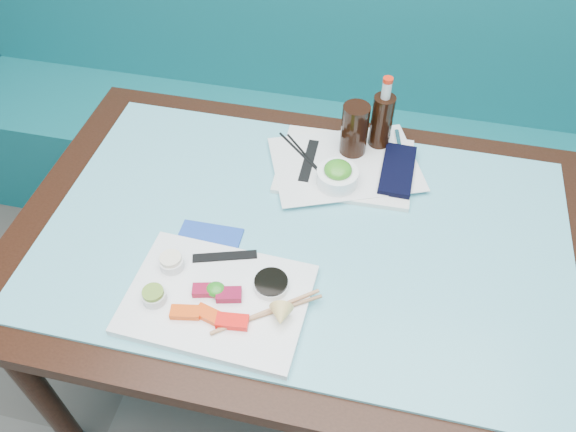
% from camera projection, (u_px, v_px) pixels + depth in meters
% --- Properties ---
extents(booth_bench, '(3.00, 0.56, 1.17)m').
position_uv_depth(booth_bench, '(347.00, 134.00, 2.15)').
color(booth_bench, '#11656C').
rests_on(booth_bench, ground).
extents(dining_table, '(1.40, 0.90, 0.75)m').
position_uv_depth(dining_table, '(305.00, 256.00, 1.39)').
color(dining_table, black).
rests_on(dining_table, ground).
extents(glass_top, '(1.22, 0.76, 0.01)m').
position_uv_depth(glass_top, '(306.00, 234.00, 1.32)').
color(glass_top, '#62B6C5').
rests_on(glass_top, dining_table).
extents(sashimi_plate, '(0.39, 0.29, 0.02)m').
position_uv_depth(sashimi_plate, '(218.00, 299.00, 1.19)').
color(sashimi_plate, white).
rests_on(sashimi_plate, glass_top).
extents(salmon_left, '(0.06, 0.04, 0.01)m').
position_uv_depth(salmon_left, '(185.00, 312.00, 1.15)').
color(salmon_left, '#F74909').
rests_on(salmon_left, sashimi_plate).
extents(salmon_mid, '(0.07, 0.04, 0.01)m').
position_uv_depth(salmon_mid, '(209.00, 315.00, 1.14)').
color(salmon_mid, '#FF430A').
rests_on(salmon_mid, sashimi_plate).
extents(salmon_right, '(0.07, 0.04, 0.02)m').
position_uv_depth(salmon_right, '(232.00, 322.00, 1.13)').
color(salmon_right, '#FF100A').
rests_on(salmon_right, sashimi_plate).
extents(tuna_left, '(0.05, 0.04, 0.02)m').
position_uv_depth(tuna_left, '(204.00, 290.00, 1.18)').
color(tuna_left, maroon).
rests_on(tuna_left, sashimi_plate).
extents(tuna_right, '(0.06, 0.04, 0.02)m').
position_uv_depth(tuna_right, '(229.00, 295.00, 1.17)').
color(tuna_right, maroon).
rests_on(tuna_right, sashimi_plate).
extents(seaweed_garnish, '(0.04, 0.04, 0.02)m').
position_uv_depth(seaweed_garnish, '(216.00, 289.00, 1.18)').
color(seaweed_garnish, '#28831E').
rests_on(seaweed_garnish, sashimi_plate).
extents(ramekin_wasabi, '(0.06, 0.06, 0.02)m').
position_uv_depth(ramekin_wasabi, '(154.00, 297.00, 1.17)').
color(ramekin_wasabi, silver).
rests_on(ramekin_wasabi, sashimi_plate).
extents(wasabi_fill, '(0.05, 0.05, 0.01)m').
position_uv_depth(wasabi_fill, '(153.00, 292.00, 1.15)').
color(wasabi_fill, olive).
rests_on(wasabi_fill, ramekin_wasabi).
extents(ramekin_ginger, '(0.07, 0.07, 0.02)m').
position_uv_depth(ramekin_ginger, '(172.00, 263.00, 1.22)').
color(ramekin_ginger, white).
rests_on(ramekin_ginger, sashimi_plate).
extents(ginger_fill, '(0.06, 0.06, 0.01)m').
position_uv_depth(ginger_fill, '(171.00, 258.00, 1.21)').
color(ginger_fill, '#F4E7C9').
rests_on(ginger_fill, ramekin_ginger).
extents(soy_dish, '(0.09, 0.09, 0.02)m').
position_uv_depth(soy_dish, '(271.00, 285.00, 1.19)').
color(soy_dish, white).
rests_on(soy_dish, sashimi_plate).
extents(soy_fill, '(0.09, 0.09, 0.01)m').
position_uv_depth(soy_fill, '(271.00, 282.00, 1.18)').
color(soy_fill, black).
rests_on(soy_fill, soy_dish).
extents(lemon_wedge, '(0.06, 0.05, 0.05)m').
position_uv_depth(lemon_wedge, '(281.00, 316.00, 1.12)').
color(lemon_wedge, '#EAC96F').
rests_on(lemon_wedge, sashimi_plate).
extents(chopstick_sleeve, '(0.14, 0.06, 0.00)m').
position_uv_depth(chopstick_sleeve, '(225.00, 256.00, 1.25)').
color(chopstick_sleeve, black).
rests_on(chopstick_sleeve, sashimi_plate).
extents(wooden_chopstick_a, '(0.20, 0.16, 0.01)m').
position_uv_depth(wooden_chopstick_a, '(266.00, 312.00, 1.15)').
color(wooden_chopstick_a, tan).
rests_on(wooden_chopstick_a, sashimi_plate).
extents(wooden_chopstick_b, '(0.19, 0.13, 0.01)m').
position_uv_depth(wooden_chopstick_b, '(271.00, 313.00, 1.15)').
color(wooden_chopstick_b, '#9A6C48').
rests_on(wooden_chopstick_b, sashimi_plate).
extents(serving_tray, '(0.35, 0.27, 0.01)m').
position_uv_depth(serving_tray, '(345.00, 166.00, 1.47)').
color(serving_tray, white).
rests_on(serving_tray, glass_top).
extents(paper_placemat, '(0.44, 0.38, 0.00)m').
position_uv_depth(paper_placemat, '(345.00, 164.00, 1.46)').
color(paper_placemat, white).
rests_on(paper_placemat, serving_tray).
extents(seaweed_bowl, '(0.11, 0.11, 0.04)m').
position_uv_depth(seaweed_bowl, '(337.00, 177.00, 1.40)').
color(seaweed_bowl, white).
rests_on(seaweed_bowl, serving_tray).
extents(seaweed_salad, '(0.07, 0.07, 0.04)m').
position_uv_depth(seaweed_salad, '(338.00, 170.00, 1.38)').
color(seaweed_salad, '#388E20').
rests_on(seaweed_salad, seaweed_bowl).
extents(cola_glass, '(0.09, 0.09, 0.14)m').
position_uv_depth(cola_glass, '(354.00, 130.00, 1.44)').
color(cola_glass, black).
rests_on(cola_glass, serving_tray).
extents(navy_pouch, '(0.08, 0.19, 0.01)m').
position_uv_depth(navy_pouch, '(398.00, 170.00, 1.44)').
color(navy_pouch, black).
rests_on(navy_pouch, serving_tray).
extents(fork, '(0.03, 0.10, 0.01)m').
position_uv_depth(fork, '(399.00, 143.00, 1.50)').
color(fork, silver).
rests_on(fork, serving_tray).
extents(black_chopstick_a, '(0.19, 0.18, 0.01)m').
position_uv_depth(black_chopstick_a, '(307.00, 160.00, 1.47)').
color(black_chopstick_a, black).
rests_on(black_chopstick_a, serving_tray).
extents(black_chopstick_b, '(0.16, 0.18, 0.01)m').
position_uv_depth(black_chopstick_b, '(310.00, 160.00, 1.46)').
color(black_chopstick_b, black).
rests_on(black_chopstick_b, serving_tray).
extents(tray_sleeve, '(0.03, 0.16, 0.00)m').
position_uv_depth(tray_sleeve, '(309.00, 160.00, 1.47)').
color(tray_sleeve, black).
rests_on(tray_sleeve, serving_tray).
extents(cola_bottle_body, '(0.06, 0.06, 0.16)m').
position_uv_depth(cola_bottle_body, '(381.00, 123.00, 1.46)').
color(cola_bottle_body, black).
rests_on(cola_bottle_body, glass_top).
extents(cola_bottle_neck, '(0.03, 0.03, 0.05)m').
position_uv_depth(cola_bottle_neck, '(387.00, 90.00, 1.39)').
color(cola_bottle_neck, silver).
rests_on(cola_bottle_neck, cola_bottle_body).
extents(cola_bottle_cap, '(0.03, 0.03, 0.01)m').
position_uv_depth(cola_bottle_cap, '(388.00, 80.00, 1.36)').
color(cola_bottle_cap, red).
rests_on(cola_bottle_cap, cola_bottle_neck).
extents(blue_napkin, '(0.15, 0.15, 0.01)m').
position_uv_depth(blue_napkin, '(205.00, 249.00, 1.29)').
color(blue_napkin, '#1C3F9C').
rests_on(blue_napkin, glass_top).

